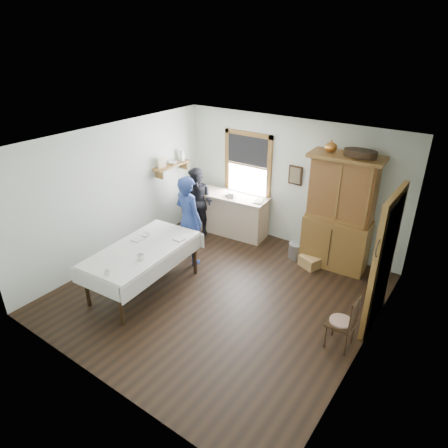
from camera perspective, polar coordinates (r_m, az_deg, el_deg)
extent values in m
cube|color=black|center=(7.21, -0.73, -9.85)|extent=(5.00, 5.00, 0.01)
cube|color=white|center=(6.04, -0.87, 11.29)|extent=(5.00, 5.00, 0.01)
cube|color=white|center=(8.50, 9.24, 5.86)|extent=(5.00, 0.01, 2.70)
cube|color=white|center=(5.02, -18.18, -10.55)|extent=(5.00, 0.01, 2.70)
cube|color=white|center=(8.13, -15.23, 4.30)|extent=(0.01, 5.00, 2.70)
cube|color=white|center=(5.61, 20.48, -6.76)|extent=(0.01, 5.00, 2.70)
cube|color=white|center=(8.88, 3.49, 8.39)|extent=(1.00, 0.02, 1.30)
cube|color=olive|center=(8.68, 3.52, 12.73)|extent=(1.18, 0.06, 0.09)
cube|color=olive|center=(9.10, 3.29, 4.18)|extent=(1.18, 0.06, 0.09)
cube|color=olive|center=(9.15, 0.48, 8.97)|extent=(0.09, 0.06, 1.48)
cube|color=olive|center=(8.60, 6.49, 7.68)|extent=(0.09, 0.06, 1.48)
cube|color=black|center=(8.75, 3.39, 10.45)|extent=(0.98, 0.03, 0.62)
cube|color=#40392E|center=(6.48, 21.98, -5.47)|extent=(0.03, 0.90, 2.10)
cube|color=olive|center=(6.06, 20.42, -7.52)|extent=(0.08, 0.12, 2.10)
cube|color=olive|center=(6.93, 22.85, -3.55)|extent=(0.08, 0.12, 2.10)
cube|color=olive|center=(6.02, 23.44, 3.68)|extent=(0.08, 1.14, 0.12)
cube|color=olive|center=(8.93, -7.50, 8.32)|extent=(0.24, 1.00, 0.04)
cube|color=olive|center=(8.69, -9.24, 7.00)|extent=(0.22, 0.03, 0.18)
cube|color=olive|center=(9.24, -5.78, 8.37)|extent=(0.22, 0.03, 0.18)
cube|color=tan|center=(8.69, -8.89, 8.62)|extent=(0.03, 0.22, 0.24)
cylinder|color=white|center=(9.14, -6.05, 9.66)|extent=(0.12, 0.12, 0.22)
cube|color=#301E10|center=(8.34, 10.13, 6.85)|extent=(0.30, 0.04, 0.40)
torus|color=black|center=(5.70, 21.44, -2.09)|extent=(0.01, 0.27, 0.27)
cube|color=tan|center=(9.04, 1.20, 1.38)|extent=(1.67, 0.75, 0.93)
cube|color=olive|center=(7.81, 16.13, 1.50)|extent=(1.36, 0.71, 2.25)
cube|color=silver|center=(7.26, -11.38, -6.25)|extent=(1.26, 2.17, 0.84)
cube|color=#301E10|center=(6.16, 16.44, -13.13)|extent=(0.42, 0.42, 0.90)
cube|color=#A4A7AD|center=(8.32, 10.21, -3.73)|extent=(0.34, 0.34, 0.32)
cube|color=tan|center=(8.08, 12.07, -5.31)|extent=(0.44, 0.38, 0.22)
imported|color=navy|center=(7.80, -5.07, 0.10)|extent=(0.67, 0.50, 1.67)
imported|color=black|center=(8.91, -3.76, 2.75)|extent=(0.74, 0.60, 1.44)
imported|color=white|center=(6.68, -11.83, -4.64)|extent=(0.14, 0.14, 0.10)
imported|color=white|center=(6.41, -16.38, -6.72)|extent=(0.12, 0.12, 0.08)
imported|color=white|center=(7.43, -11.23, -1.49)|extent=(0.21, 0.21, 0.05)
imported|color=#6A6047|center=(8.56, 4.34, 3.29)|extent=(0.21, 0.24, 0.02)
imported|color=white|center=(8.83, 0.78, 4.27)|extent=(0.27, 0.27, 0.07)
imported|color=white|center=(8.95, -7.30, 8.69)|extent=(0.22, 0.22, 0.05)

